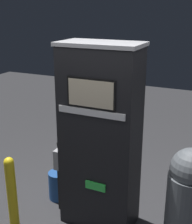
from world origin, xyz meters
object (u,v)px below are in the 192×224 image
object	(u,v)px
trash_bin	(188,199)
squeegee_bucket	(59,185)
safety_bollard	(12,192)
gas_pump	(100,139)

from	to	relation	value
trash_bin	squeegee_bucket	xyz separation A→B (m)	(-1.69, 0.20, -0.39)
safety_bollard	trash_bin	xyz separation A→B (m)	(1.85, 0.53, 0.11)
trash_bin	squeegee_bucket	world-z (taller)	trash_bin
gas_pump	safety_bollard	distance (m)	1.16
trash_bin	squeegee_bucket	distance (m)	1.74
gas_pump	safety_bollard	size ratio (longest dim) A/B	2.34
gas_pump	trash_bin	size ratio (longest dim) A/B	1.85
safety_bollard	squeegee_bucket	distance (m)	0.80
trash_bin	squeegee_bucket	bearing A→B (deg)	173.11
safety_bollard	trash_bin	size ratio (longest dim) A/B	0.79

